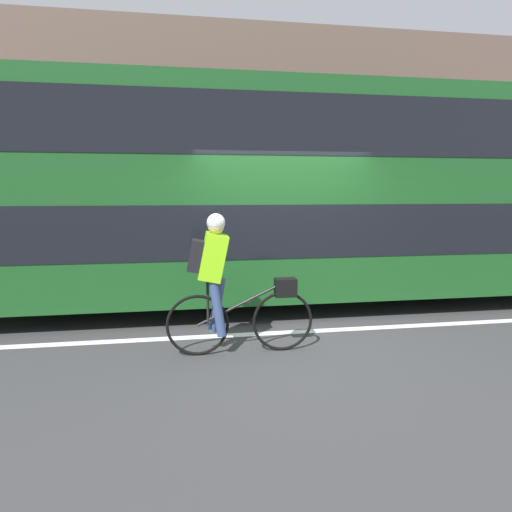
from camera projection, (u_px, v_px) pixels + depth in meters
name	position (u px, v px, depth m)	size (l,w,h in m)	color
ground_plane	(290.00, 335.00, 5.46)	(80.00, 80.00, 0.00)	#38383A
road_center_line	(288.00, 332.00, 5.57)	(50.00, 0.14, 0.01)	silver
sidewalk_curb	(248.00, 268.00, 9.85)	(60.00, 1.88, 0.12)	gray
building_facade	(243.00, 148.00, 10.43)	(60.00, 0.30, 6.12)	brown
bus	(281.00, 190.00, 6.79)	(10.50, 2.48, 3.54)	black
cyclist_on_bike	(225.00, 281.00, 4.70)	(1.78, 0.32, 1.70)	black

